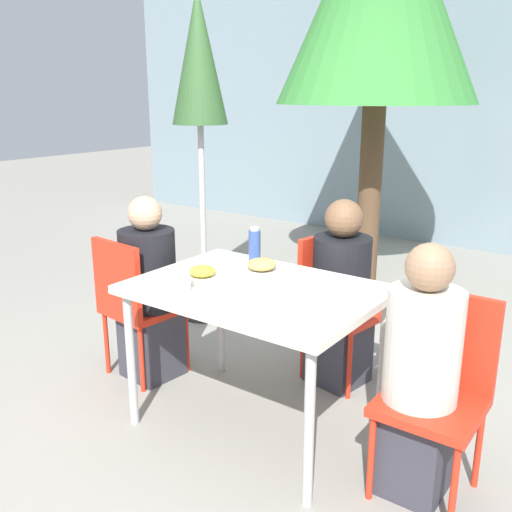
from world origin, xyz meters
TOP-DOWN VIEW (x-y plane):
  - ground_plane at (0.00, 0.00)m, footprint 24.00×24.00m
  - building_facade at (0.00, 4.24)m, footprint 10.00×0.20m
  - dining_table at (0.00, 0.00)m, footprint 1.16×0.83m
  - chair_left at (-0.89, 0.00)m, footprint 0.44×0.44m
  - person_left at (-0.83, 0.08)m, footprint 0.32×0.32m
  - chair_right at (0.88, 0.08)m, footprint 0.40×0.40m
  - person_right at (0.83, 0.00)m, footprint 0.30×0.30m
  - chair_far at (0.04, 0.73)m, footprint 0.46×0.46m
  - person_far at (0.11, 0.67)m, footprint 0.34×0.34m
  - closed_umbrella at (-1.20, 0.99)m, footprint 0.39×0.39m
  - plate_0 at (-0.10, 0.19)m, footprint 0.27×0.27m
  - plate_1 at (-0.28, -0.07)m, footprint 0.24×0.24m
  - bottle at (-0.25, 0.33)m, footprint 0.07×0.07m
  - drinking_cup at (-0.23, -0.26)m, footprint 0.07×0.07m
  - salad_bowl at (0.11, -0.27)m, footprint 0.17×0.17m

SIDE VIEW (x-z plane):
  - ground_plane at x=0.00m, z-range 0.00..0.00m
  - chair_left at x=-0.89m, z-range 0.07..0.92m
  - chair_right at x=0.88m, z-range 0.07..0.92m
  - chair_far at x=0.04m, z-range 0.07..0.92m
  - person_left at x=-0.83m, z-range -0.03..1.06m
  - person_far at x=0.11m, z-range -0.03..1.06m
  - person_right at x=0.83m, z-range -0.03..1.07m
  - dining_table at x=0.00m, z-range 0.31..1.07m
  - salad_bowl at x=0.11m, z-range 0.76..0.80m
  - plate_1 at x=-0.28m, z-range 0.75..0.82m
  - plate_0 at x=-0.10m, z-range 0.75..0.82m
  - drinking_cup at x=-0.23m, z-range 0.76..0.86m
  - bottle at x=-0.25m, z-range 0.75..0.95m
  - building_facade at x=0.00m, z-range 0.00..3.00m
  - closed_umbrella at x=-1.20m, z-range 0.61..2.95m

